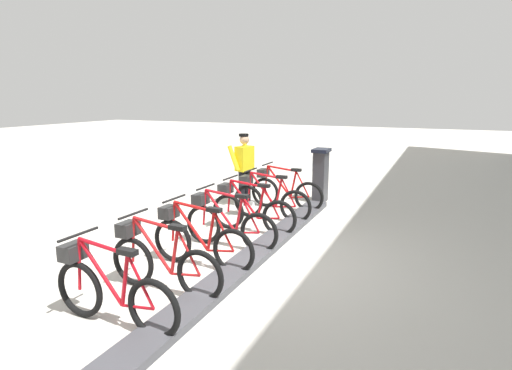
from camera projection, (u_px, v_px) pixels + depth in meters
The scene contains 11 objects.
ground_plane at pixel (254, 258), 6.57m from camera, with size 60.00×60.00×0.00m, color beige.
dock_rail_base at pixel (254, 255), 6.56m from camera, with size 0.44×7.10×0.10m, color #47474C.
payment_kiosk at pixel (320, 174), 9.96m from camera, with size 0.36×0.52×1.28m.
bike_docked_0 at pixel (283, 190), 9.36m from camera, with size 1.72×0.54×1.02m.
bike_docked_1 at pixel (268, 199), 8.56m from camera, with size 1.72×0.54×1.02m.
bike_docked_2 at pixel (249, 210), 7.76m from camera, with size 1.72×0.54×1.02m.
bike_docked_3 at pixel (226, 223), 6.96m from camera, with size 1.72×0.54×1.02m.
bike_docked_4 at pixel (198, 239), 6.15m from camera, with size 1.72×0.54×1.02m.
bike_docked_5 at pixel (160, 260), 5.35m from camera, with size 1.72×0.54×1.02m.
bike_docked_6 at pixel (109, 289), 4.55m from camera, with size 1.72×0.54×1.02m.
worker_near_rack at pixel (244, 167), 9.56m from camera, with size 0.56×0.69×1.66m.
Camera 1 is at (-2.56, 5.63, 2.48)m, focal length 29.38 mm.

